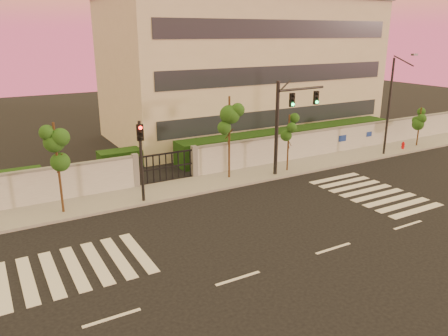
% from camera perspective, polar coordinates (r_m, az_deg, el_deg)
% --- Properties ---
extents(ground, '(120.00, 120.00, 0.00)m').
position_cam_1_polar(ground, '(20.41, 14.08, -10.17)').
color(ground, black).
rests_on(ground, ground).
extents(sidewalk, '(60.00, 3.00, 0.15)m').
position_cam_1_polar(sidewalk, '(28.18, -0.68, -1.69)').
color(sidewalk, gray).
rests_on(sidewalk, ground).
extents(perimeter_wall, '(60.00, 0.36, 2.20)m').
position_cam_1_polar(perimeter_wall, '(29.18, -1.94, 1.02)').
color(perimeter_wall, '#AAACB1').
rests_on(perimeter_wall, ground).
extents(hedge_row, '(41.00, 4.25, 1.80)m').
position_cam_1_polar(hedge_row, '(32.06, -2.56, 2.04)').
color(hedge_row, black).
rests_on(hedge_row, ground).
extents(institutional_building, '(24.40, 12.40, 12.25)m').
position_cam_1_polar(institutional_building, '(41.25, 2.51, 12.98)').
color(institutional_building, beige).
rests_on(institutional_building, ground).
extents(road_markings, '(57.00, 7.62, 0.02)m').
position_cam_1_polar(road_markings, '(22.10, 4.32, -7.44)').
color(road_markings, silver).
rests_on(road_markings, ground).
extents(street_tree_c, '(1.54, 1.22, 4.97)m').
position_cam_1_polar(street_tree_c, '(23.73, -21.04, 2.51)').
color(street_tree_c, '#382314').
rests_on(street_tree_c, ground).
extents(street_tree_d, '(1.60, 1.27, 5.45)m').
position_cam_1_polar(street_tree_d, '(27.73, 0.72, 6.42)').
color(street_tree_d, '#382314').
rests_on(street_tree_d, ground).
extents(street_tree_e, '(1.34, 1.07, 4.01)m').
position_cam_1_polar(street_tree_e, '(29.78, 8.47, 4.92)').
color(street_tree_e, '#382314').
rests_on(street_tree_e, ground).
extents(street_tree_f, '(1.37, 1.09, 3.35)m').
position_cam_1_polar(street_tree_f, '(39.84, 24.24, 5.98)').
color(street_tree_f, '#382314').
rests_on(street_tree_f, ground).
extents(traffic_signal_main, '(3.99, 0.49, 6.32)m').
position_cam_1_polar(traffic_signal_main, '(29.05, 8.23, 6.71)').
color(traffic_signal_main, black).
rests_on(traffic_signal_main, ground).
extents(traffic_signal_secondary, '(0.37, 0.35, 4.71)m').
position_cam_1_polar(traffic_signal_secondary, '(24.26, -10.79, 2.06)').
color(traffic_signal_secondary, black).
rests_on(traffic_signal_secondary, ground).
extents(streetlight_east, '(0.47, 1.88, 7.82)m').
position_cam_1_polar(streetlight_east, '(35.59, 20.99, 8.06)').
color(streetlight_east, black).
rests_on(streetlight_east, ground).
extents(fire_hydrant, '(0.29, 0.28, 0.74)m').
position_cam_1_polar(fire_hydrant, '(38.52, 22.34, 2.66)').
color(fire_hydrant, red).
rests_on(fire_hydrant, ground).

